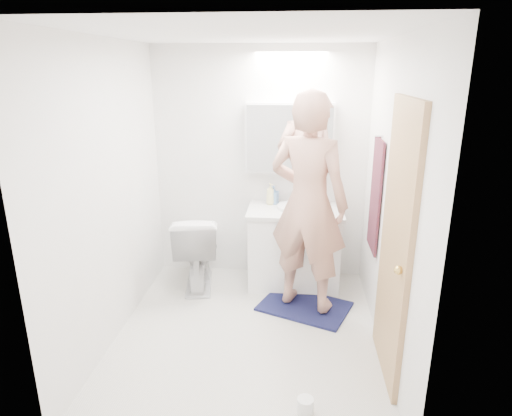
# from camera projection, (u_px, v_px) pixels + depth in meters

# --- Properties ---
(floor) EXTENTS (2.50, 2.50, 0.00)m
(floor) POSITION_uv_depth(u_px,v_px,m) (248.00, 333.00, 3.80)
(floor) COLOR silver
(floor) RESTS_ON ground
(ceiling) EXTENTS (2.50, 2.50, 0.00)m
(ceiling) POSITION_uv_depth(u_px,v_px,m) (246.00, 33.00, 3.08)
(ceiling) COLOR white
(ceiling) RESTS_ON floor
(wall_back) EXTENTS (2.50, 0.00, 2.50)m
(wall_back) POSITION_uv_depth(u_px,v_px,m) (260.00, 165.00, 4.63)
(wall_back) COLOR white
(wall_back) RESTS_ON floor
(wall_front) EXTENTS (2.50, 0.00, 2.50)m
(wall_front) POSITION_uv_depth(u_px,v_px,m) (219.00, 268.00, 2.26)
(wall_front) COLOR white
(wall_front) RESTS_ON floor
(wall_left) EXTENTS (0.00, 2.50, 2.50)m
(wall_left) POSITION_uv_depth(u_px,v_px,m) (110.00, 196.00, 3.54)
(wall_left) COLOR white
(wall_left) RESTS_ON floor
(wall_right) EXTENTS (0.00, 2.50, 2.50)m
(wall_right) POSITION_uv_depth(u_px,v_px,m) (391.00, 203.00, 3.35)
(wall_right) COLOR white
(wall_right) RESTS_ON floor
(vanity_cabinet) EXTENTS (0.90, 0.55, 0.78)m
(vanity_cabinet) POSITION_uv_depth(u_px,v_px,m) (294.00, 249.00, 4.57)
(vanity_cabinet) COLOR white
(vanity_cabinet) RESTS_ON floor
(countertop) EXTENTS (0.95, 0.58, 0.04)m
(countertop) POSITION_uv_depth(u_px,v_px,m) (295.00, 211.00, 4.45)
(countertop) COLOR silver
(countertop) RESTS_ON vanity_cabinet
(sink_basin) EXTENTS (0.36, 0.36, 0.03)m
(sink_basin) POSITION_uv_depth(u_px,v_px,m) (295.00, 207.00, 4.46)
(sink_basin) COLOR white
(sink_basin) RESTS_ON countertop
(faucet) EXTENTS (0.02, 0.02, 0.16)m
(faucet) POSITION_uv_depth(u_px,v_px,m) (296.00, 196.00, 4.62)
(faucet) COLOR silver
(faucet) RESTS_ON countertop
(medicine_cabinet) EXTENTS (0.88, 0.14, 0.70)m
(medicine_cabinet) POSITION_uv_depth(u_px,v_px,m) (289.00, 138.00, 4.44)
(medicine_cabinet) COLOR white
(medicine_cabinet) RESTS_ON wall_back
(mirror_panel) EXTENTS (0.84, 0.01, 0.66)m
(mirror_panel) POSITION_uv_depth(u_px,v_px,m) (289.00, 139.00, 4.37)
(mirror_panel) COLOR silver
(mirror_panel) RESTS_ON medicine_cabinet
(toilet) EXTENTS (0.56, 0.84, 0.79)m
(toilet) POSITION_uv_depth(u_px,v_px,m) (197.00, 249.00, 4.55)
(toilet) COLOR white
(toilet) RESTS_ON floor
(bath_rug) EXTENTS (0.95, 0.81, 0.02)m
(bath_rug) POSITION_uv_depth(u_px,v_px,m) (304.00, 306.00, 4.21)
(bath_rug) COLOR #171441
(bath_rug) RESTS_ON floor
(person) EXTENTS (0.84, 0.71, 1.97)m
(person) POSITION_uv_depth(u_px,v_px,m) (308.00, 204.00, 3.90)
(person) COLOR tan
(person) RESTS_ON bath_rug
(door) EXTENTS (0.04, 0.80, 2.00)m
(door) POSITION_uv_depth(u_px,v_px,m) (396.00, 245.00, 3.08)
(door) COLOR #AB7D55
(door) RESTS_ON wall_right
(door_knob) EXTENTS (0.06, 0.06, 0.06)m
(door_knob) POSITION_uv_depth(u_px,v_px,m) (398.00, 270.00, 2.81)
(door_knob) COLOR gold
(door_knob) RESTS_ON door
(towel) EXTENTS (0.02, 0.42, 1.00)m
(towel) POSITION_uv_depth(u_px,v_px,m) (375.00, 196.00, 3.90)
(towel) COLOR #171138
(towel) RESTS_ON wall_right
(towel_hook) EXTENTS (0.07, 0.02, 0.02)m
(towel_hook) POSITION_uv_depth(u_px,v_px,m) (379.00, 136.00, 3.74)
(towel_hook) COLOR silver
(towel_hook) RESTS_ON wall_right
(soap_bottle_a) EXTENTS (0.12, 0.12, 0.22)m
(soap_bottle_a) POSITION_uv_depth(u_px,v_px,m) (270.00, 194.00, 4.57)
(soap_bottle_a) COLOR beige
(soap_bottle_a) RESTS_ON countertop
(soap_bottle_b) EXTENTS (0.11, 0.11, 0.19)m
(soap_bottle_b) POSITION_uv_depth(u_px,v_px,m) (274.00, 195.00, 4.60)
(soap_bottle_b) COLOR #527DB0
(soap_bottle_b) RESTS_ON countertop
(toothbrush_cup) EXTENTS (0.14, 0.14, 0.10)m
(toothbrush_cup) POSITION_uv_depth(u_px,v_px,m) (317.00, 201.00, 4.56)
(toothbrush_cup) COLOR #3B4BB2
(toothbrush_cup) RESTS_ON countertop
(toilet_paper_roll) EXTENTS (0.11, 0.11, 0.10)m
(toilet_paper_roll) POSITION_uv_depth(u_px,v_px,m) (305.00, 405.00, 2.92)
(toilet_paper_roll) COLOR white
(toilet_paper_roll) RESTS_ON floor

